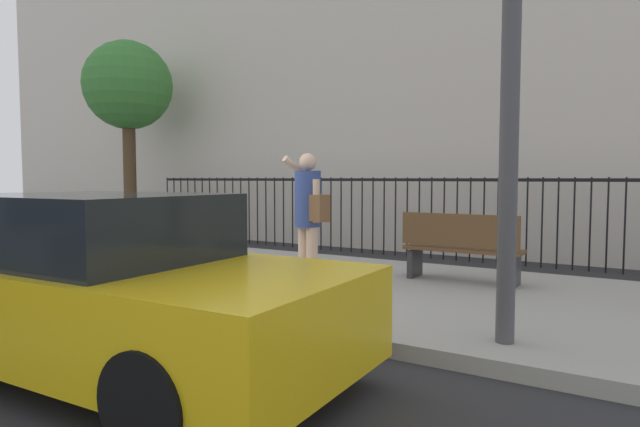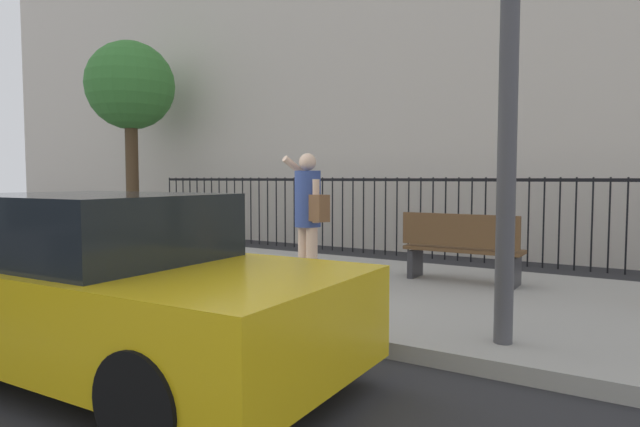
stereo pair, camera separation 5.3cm
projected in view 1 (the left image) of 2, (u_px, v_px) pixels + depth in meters
ground_plane at (141, 311)px, 6.47m from camera, size 60.00×60.00×0.00m
sidewalk at (257, 277)px, 8.33m from camera, size 28.00×4.40×0.15m
building_facade at (417, 48)px, 13.36m from camera, size 28.00×4.00×9.55m
iron_fence at (367, 205)px, 11.40m from camera, size 12.03×0.04×1.60m
taxi_yellow at (104, 286)px, 4.43m from camera, size 4.27×2.00×1.45m
pedestrian_on_phone at (309, 210)px, 7.06m from camera, size 0.72×0.57×1.75m
street_bench at (461, 246)px, 7.45m from camera, size 1.60×0.45×0.95m
street_tree_near at (128, 88)px, 13.78m from camera, size 2.22×2.22×5.04m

